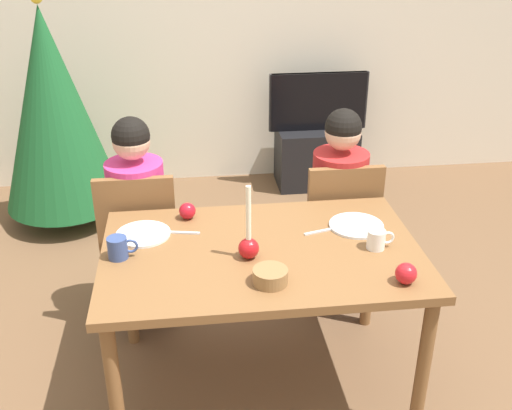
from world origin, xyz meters
TOP-DOWN VIEW (x-y plane):
  - ground_plane at (0.00, 0.00)m, footprint 7.68×7.68m
  - back_wall at (0.00, 2.60)m, footprint 6.40×0.10m
  - dining_table at (0.00, 0.00)m, footprint 1.40×0.90m
  - chair_left at (-0.58, 0.61)m, footprint 0.40×0.40m
  - chair_right at (0.51, 0.61)m, footprint 0.40×0.40m
  - person_left_child at (-0.58, 0.64)m, footprint 0.30×0.30m
  - person_right_child at (0.51, 0.64)m, footprint 0.30×0.30m
  - tv_stand at (0.76, 2.30)m, footprint 0.64×0.40m
  - tv at (0.76, 2.30)m, footprint 0.79×0.05m
  - christmas_tree at (-1.20, 1.90)m, footprint 0.84×0.84m
  - candle_centerpiece at (-0.06, -0.06)m, footprint 0.09×0.09m
  - plate_left at (-0.52, 0.19)m, footprint 0.25×0.25m
  - plate_right at (0.47, 0.16)m, footprint 0.26×0.26m
  - mug_left at (-0.61, 0.01)m, footprint 0.13×0.09m
  - mug_right at (0.50, -0.05)m, footprint 0.12×0.08m
  - fork_left at (-0.35, 0.19)m, footprint 0.18×0.05m
  - fork_right at (0.30, 0.13)m, footprint 0.18×0.06m
  - bowl_walnuts at (0.00, -0.26)m, footprint 0.14×0.14m
  - apple_near_candle at (0.54, -0.33)m, footprint 0.09×0.09m
  - apple_by_left_plate at (-0.32, 0.34)m, footprint 0.08×0.08m

SIDE VIEW (x-z plane):
  - ground_plane at x=0.00m, z-range 0.00..0.00m
  - tv_stand at x=0.76m, z-range 0.00..0.48m
  - chair_left at x=-0.58m, z-range 0.06..0.96m
  - chair_right at x=0.51m, z-range 0.06..0.96m
  - person_left_child at x=-0.58m, z-range -0.02..1.16m
  - person_right_child at x=0.51m, z-range -0.02..1.16m
  - dining_table at x=0.00m, z-range 0.29..1.04m
  - tv at x=0.76m, z-range 0.48..0.94m
  - fork_left at x=-0.35m, z-range 0.75..0.76m
  - fork_right at x=0.30m, z-range 0.75..0.76m
  - plate_left at x=-0.52m, z-range 0.75..0.76m
  - plate_right at x=0.47m, z-range 0.75..0.76m
  - bowl_walnuts at x=0.00m, z-range 0.75..0.81m
  - apple_by_left_plate at x=-0.32m, z-range 0.75..0.83m
  - apple_near_candle at x=0.54m, z-range 0.75..0.84m
  - mug_right at x=0.50m, z-range 0.75..0.84m
  - mug_left at x=-0.61m, z-range 0.75..0.85m
  - candle_centerpiece at x=-0.06m, z-range 0.65..0.99m
  - christmas_tree at x=-1.20m, z-range 0.03..1.65m
  - back_wall at x=0.00m, z-range 0.00..2.60m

